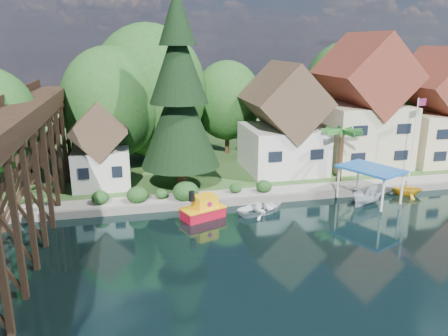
{
  "coord_description": "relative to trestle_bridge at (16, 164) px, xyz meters",
  "views": [
    {
      "loc": [
        -8.33,
        -25.68,
        13.23
      ],
      "look_at": [
        -1.35,
        6.0,
        3.93
      ],
      "focal_mm": 35.0,
      "sensor_mm": 36.0,
      "label": 1
    }
  ],
  "objects": [
    {
      "name": "bg_trees",
      "position": [
        17.0,
        16.08,
        1.94
      ],
      "size": [
        49.9,
        13.3,
        10.57
      ],
      "color": "#382314",
      "rests_on": "bank"
    },
    {
      "name": "shrubs",
      "position": [
        11.4,
        4.09,
        -4.12
      ],
      "size": [
        15.76,
        2.47,
        1.7
      ],
      "color": "#174017",
      "rests_on": "bank"
    },
    {
      "name": "house_left",
      "position": [
        23.0,
        10.83,
        -0.21
      ],
      "size": [
        7.64,
        8.64,
        11.02
      ],
      "color": "silver",
      "rests_on": "bank"
    },
    {
      "name": "house_center",
      "position": [
        32.0,
        11.33,
        1.07
      ],
      "size": [
        8.65,
        9.18,
        13.89
      ],
      "color": "beige",
      "rests_on": "bank"
    },
    {
      "name": "ground",
      "position": [
        16.0,
        -5.17,
        -5.35
      ],
      "size": [
        140.0,
        140.0,
        0.0
      ],
      "primitive_type": "plane",
      "color": "black",
      "rests_on": "ground"
    },
    {
      "name": "conifer",
      "position": [
        12.03,
        7.02,
        3.5
      ],
      "size": [
        7.04,
        7.04,
        17.34
      ],
      "color": "#382314",
      "rests_on": "bank"
    },
    {
      "name": "house_right",
      "position": [
        41.0,
        10.83,
        0.43
      ],
      "size": [
        8.15,
        8.64,
        12.45
      ],
      "color": "beige",
      "rests_on": "bank"
    },
    {
      "name": "promenade",
      "position": [
        22.0,
        4.13,
        -4.82
      ],
      "size": [
        50.0,
        2.6,
        0.06
      ],
      "primitive_type": "cube",
      "color": "gray",
      "rests_on": "bank"
    },
    {
      "name": "bank",
      "position": [
        16.0,
        28.83,
        -5.1
      ],
      "size": [
        140.0,
        52.0,
        0.5
      ],
      "primitive_type": "cube",
      "color": "#2B5020",
      "rests_on": "ground"
    },
    {
      "name": "trestle_bridge",
      "position": [
        0.0,
        0.0,
        0.0
      ],
      "size": [
        4.12,
        44.18,
        9.3
      ],
      "color": "black",
      "rests_on": "ground"
    },
    {
      "name": "tugboat",
      "position": [
        12.96,
        0.7,
        -4.62
      ],
      "size": [
        3.77,
        2.92,
        2.42
      ],
      "color": "#AC0B21",
      "rests_on": "ground"
    },
    {
      "name": "boat_yellow",
      "position": [
        31.85,
        1.97,
        -4.63
      ],
      "size": [
        3.31,
        3.06,
        1.45
      ],
      "primitive_type": "imported",
      "rotation": [
        0.0,
        0.0,
        1.28
      ],
      "color": "gold",
      "rests_on": "ground"
    },
    {
      "name": "flagpole",
      "position": [
        34.44,
        5.32,
        -0.06
      ],
      "size": [
        1.18,
        0.43,
        7.82
      ],
      "color": "white",
      "rests_on": "bank"
    },
    {
      "name": "palm_tree",
      "position": [
        27.13,
        5.96,
        -0.21
      ],
      "size": [
        3.95,
        3.95,
        5.31
      ],
      "color": "#382314",
      "rests_on": "bank"
    },
    {
      "name": "boat_white_a",
      "position": [
        17.79,
        0.83,
        -4.92
      ],
      "size": [
        4.85,
        4.12,
        0.85
      ],
      "primitive_type": "imported",
      "rotation": [
        0.0,
        0.0,
        1.9
      ],
      "color": "white",
      "rests_on": "ground"
    },
    {
      "name": "seawall",
      "position": [
        20.0,
        2.83,
        -5.04
      ],
      "size": [
        60.0,
        0.4,
        0.62
      ],
      "primitive_type": "cube",
      "color": "slate",
      "rests_on": "ground"
    },
    {
      "name": "boat_canopy",
      "position": [
        27.26,
        0.78,
        -3.98
      ],
      "size": [
        5.18,
        5.92,
        3.18
      ],
      "color": "white",
      "rests_on": "ground"
    },
    {
      "name": "shed",
      "position": [
        5.0,
        9.33,
        -1.52
      ],
      "size": [
        5.09,
        5.4,
        7.85
      ],
      "color": "silver",
      "rests_on": "bank"
    }
  ]
}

